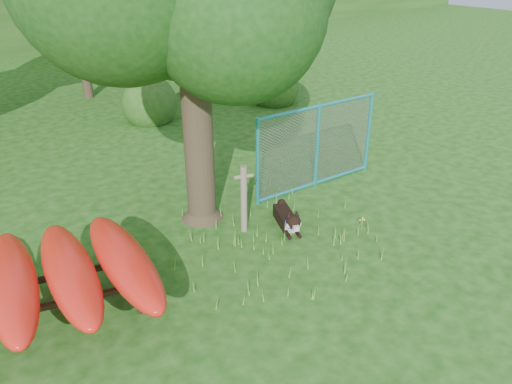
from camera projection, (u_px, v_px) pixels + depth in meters
ground at (289, 267)px, 9.10m from camera, size 80.00×80.00×0.00m
wooden_post at (244, 197)px, 9.91m from camera, size 0.39×0.21×1.44m
kayak_rack at (41, 277)px, 7.47m from camera, size 3.58×3.85×1.06m
husky_dog at (288, 219)px, 10.25m from camera, size 0.74×1.18×0.57m
fence_section at (317, 146)px, 11.69m from camera, size 3.47×0.36×3.39m
wildflower_clump at (362, 220)px, 10.23m from camera, size 0.11×0.10×0.24m
shrub_right at (274, 103)px, 18.30m from camera, size 1.80×1.80×1.80m
shrub_mid at (151, 121)px, 16.49m from camera, size 1.80×1.80×1.80m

